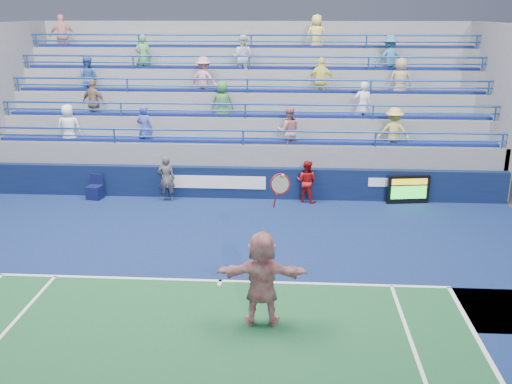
# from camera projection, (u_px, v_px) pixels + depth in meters

# --- Properties ---
(ground) EXTENTS (120.00, 120.00, 0.00)m
(ground) POSITION_uv_depth(u_px,v_px,m) (220.00, 282.00, 13.81)
(ground) COLOR #333538
(sponsor_wall) EXTENTS (18.00, 0.32, 1.10)m
(sponsor_wall) POSITION_uv_depth(u_px,v_px,m) (243.00, 183.00, 19.82)
(sponsor_wall) COLOR #0A113B
(sponsor_wall) RESTS_ON ground
(bleacher_stand) EXTENTS (18.00, 5.60, 6.13)m
(bleacher_stand) POSITION_uv_depth(u_px,v_px,m) (251.00, 132.00, 23.10)
(bleacher_stand) COLOR slate
(bleacher_stand) RESTS_ON ground
(serve_speed_board) EXTENTS (1.44, 0.35, 0.99)m
(serve_speed_board) POSITION_uv_depth(u_px,v_px,m) (408.00, 189.00, 19.25)
(serve_speed_board) COLOR black
(serve_speed_board) RESTS_ON ground
(judge_chair) EXTENTS (0.55, 0.56, 0.85)m
(judge_chair) POSITION_uv_depth(u_px,v_px,m) (95.00, 191.00, 19.80)
(judge_chair) COLOR #0C123D
(judge_chair) RESTS_ON ground
(tennis_player) EXTENTS (1.91, 0.67, 3.27)m
(tennis_player) POSITION_uv_depth(u_px,v_px,m) (262.00, 278.00, 11.69)
(tennis_player) COLOR silver
(tennis_player) RESTS_ON ground
(line_judge) EXTENTS (0.62, 0.44, 1.59)m
(line_judge) POSITION_uv_depth(u_px,v_px,m) (166.00, 179.00, 19.46)
(line_judge) COLOR #141B37
(line_judge) RESTS_ON ground
(ball_girl) EXTENTS (0.87, 0.78, 1.47)m
(ball_girl) POSITION_uv_depth(u_px,v_px,m) (307.00, 181.00, 19.33)
(ball_girl) COLOR #A71314
(ball_girl) RESTS_ON ground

